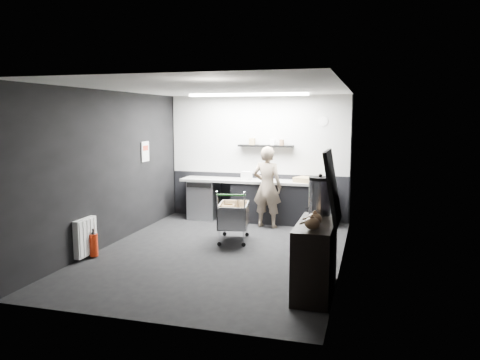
# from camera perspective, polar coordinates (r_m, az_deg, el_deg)

# --- Properties ---
(floor) EXTENTS (5.50, 5.50, 0.00)m
(floor) POSITION_cam_1_polar(r_m,az_deg,el_deg) (7.91, -2.58, -8.79)
(floor) COLOR black
(floor) RESTS_ON ground
(ceiling) EXTENTS (5.50, 5.50, 0.00)m
(ceiling) POSITION_cam_1_polar(r_m,az_deg,el_deg) (7.59, -2.71, 11.13)
(ceiling) COLOR white
(ceiling) RESTS_ON wall_back
(wall_back) EXTENTS (5.50, 0.00, 5.50)m
(wall_back) POSITION_cam_1_polar(r_m,az_deg,el_deg) (10.27, 2.20, 2.74)
(wall_back) COLOR black
(wall_back) RESTS_ON floor
(wall_front) EXTENTS (5.50, 0.00, 5.50)m
(wall_front) POSITION_cam_1_polar(r_m,az_deg,el_deg) (5.13, -12.38, -2.63)
(wall_front) COLOR black
(wall_front) RESTS_ON floor
(wall_left) EXTENTS (0.00, 5.50, 5.50)m
(wall_left) POSITION_cam_1_polar(r_m,az_deg,el_deg) (8.48, -15.58, 1.37)
(wall_left) COLOR black
(wall_left) RESTS_ON floor
(wall_right) EXTENTS (0.00, 5.50, 5.50)m
(wall_right) POSITION_cam_1_polar(r_m,az_deg,el_deg) (7.26, 12.51, 0.42)
(wall_right) COLOR black
(wall_right) RESTS_ON floor
(kitchen_wall_panel) EXTENTS (3.95, 0.02, 1.70)m
(kitchen_wall_panel) POSITION_cam_1_polar(r_m,az_deg,el_deg) (10.22, 2.19, 5.53)
(kitchen_wall_panel) COLOR silver
(kitchen_wall_panel) RESTS_ON wall_back
(dado_panel) EXTENTS (3.95, 0.02, 1.00)m
(dado_panel) POSITION_cam_1_polar(r_m,az_deg,el_deg) (10.36, 2.15, -1.95)
(dado_panel) COLOR black
(dado_panel) RESTS_ON wall_back
(floating_shelf) EXTENTS (1.20, 0.22, 0.04)m
(floating_shelf) POSITION_cam_1_polar(r_m,az_deg,el_deg) (10.08, 3.15, 4.18)
(floating_shelf) COLOR black
(floating_shelf) RESTS_ON wall_back
(wall_clock) EXTENTS (0.20, 0.03, 0.20)m
(wall_clock) POSITION_cam_1_polar(r_m,az_deg,el_deg) (9.96, 10.10, 7.08)
(wall_clock) COLOR white
(wall_clock) RESTS_ON wall_back
(poster) EXTENTS (0.02, 0.30, 0.40)m
(poster) POSITION_cam_1_polar(r_m,az_deg,el_deg) (9.58, -11.49, 3.42)
(poster) COLOR white
(poster) RESTS_ON wall_left
(poster_red_band) EXTENTS (0.02, 0.22, 0.10)m
(poster_red_band) POSITION_cam_1_polar(r_m,az_deg,el_deg) (9.57, -11.47, 3.84)
(poster_red_band) COLOR red
(poster_red_band) RESTS_ON poster
(radiator) EXTENTS (0.10, 0.50, 0.60)m
(radiator) POSITION_cam_1_polar(r_m,az_deg,el_deg) (7.88, -18.35, -6.63)
(radiator) COLOR white
(radiator) RESTS_ON wall_left
(ceiling_strip) EXTENTS (2.40, 0.20, 0.04)m
(ceiling_strip) POSITION_cam_1_polar(r_m,az_deg,el_deg) (9.36, 0.93, 10.34)
(ceiling_strip) COLOR white
(ceiling_strip) RESTS_ON ceiling
(prep_counter) EXTENTS (3.20, 0.61, 0.90)m
(prep_counter) POSITION_cam_1_polar(r_m,az_deg,el_deg) (10.04, 2.49, -2.52)
(prep_counter) COLOR black
(prep_counter) RESTS_ON floor
(person) EXTENTS (0.65, 0.47, 1.66)m
(person) POSITION_cam_1_polar(r_m,az_deg,el_deg) (9.49, 3.33, -0.86)
(person) COLOR beige
(person) RESTS_ON floor
(shopping_cart) EXTENTS (0.65, 0.94, 0.94)m
(shopping_cart) POSITION_cam_1_polar(r_m,az_deg,el_deg) (8.49, -0.80, -4.52)
(shopping_cart) COLOR silver
(shopping_cart) RESTS_ON floor
(sideboard) EXTENTS (0.53, 1.23, 1.84)m
(sideboard) POSITION_cam_1_polar(r_m,az_deg,el_deg) (6.14, 9.32, -8.16)
(sideboard) COLOR black
(sideboard) RESTS_ON floor
(fire_extinguisher) EXTENTS (0.14, 0.14, 0.45)m
(fire_extinguisher) POSITION_cam_1_polar(r_m,az_deg,el_deg) (7.93, -17.42, -7.48)
(fire_extinguisher) COLOR red
(fire_extinguisher) RESTS_ON floor
(cardboard_box) EXTENTS (0.62, 0.55, 0.10)m
(cardboard_box) POSITION_cam_1_polar(r_m,az_deg,el_deg) (9.73, 8.29, 0.02)
(cardboard_box) COLOR #9C8353
(cardboard_box) RESTS_ON prep_counter
(pink_tub) EXTENTS (0.18, 0.18, 0.18)m
(pink_tub) POSITION_cam_1_polar(r_m,az_deg,el_deg) (9.92, 3.58, 0.45)
(pink_tub) COLOR silver
(pink_tub) RESTS_ON prep_counter
(white_container) EXTENTS (0.22, 0.18, 0.18)m
(white_container) POSITION_cam_1_polar(r_m,az_deg,el_deg) (9.98, 0.81, 0.53)
(white_container) COLOR white
(white_container) RESTS_ON prep_counter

